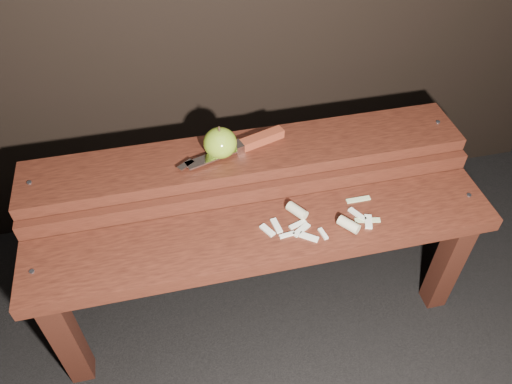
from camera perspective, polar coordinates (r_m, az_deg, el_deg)
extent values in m
plane|color=black|center=(1.62, 0.48, -12.78)|extent=(60.00, 60.00, 0.00)
cube|color=black|center=(1.43, -20.82, -15.34)|extent=(0.06, 0.06, 0.38)
cube|color=black|center=(1.58, 21.06, -7.59)|extent=(0.06, 0.06, 0.38)
cube|color=#3D180E|center=(1.27, 1.11, -5.05)|extent=(1.20, 0.20, 0.04)
cylinder|color=slate|center=(1.28, -24.25, -8.29)|extent=(0.01, 0.01, 0.00)
cylinder|color=slate|center=(1.45, 23.17, -0.33)|extent=(0.01, 0.01, 0.00)
cube|color=black|center=(1.58, -20.79, -5.20)|extent=(0.06, 0.06, 0.46)
cube|color=black|center=(1.71, 16.84, 0.92)|extent=(0.06, 0.06, 0.46)
cube|color=#3D180E|center=(1.31, -0.05, -0.16)|extent=(1.20, 0.02, 0.05)
cube|color=#3D180E|center=(1.36, -1.03, 4.11)|extent=(1.20, 0.18, 0.04)
cylinder|color=slate|center=(1.38, -24.49, 0.99)|extent=(0.01, 0.01, 0.00)
cylinder|color=slate|center=(1.53, 20.08, 7.52)|extent=(0.01, 0.01, 0.00)
ellipsoid|color=olive|center=(1.31, -4.13, 5.62)|extent=(0.09, 0.09, 0.08)
cylinder|color=#382314|center=(1.28, -4.23, 7.19)|extent=(0.01, 0.01, 0.01)
cube|color=maroon|center=(1.36, 0.69, 6.13)|extent=(0.13, 0.07, 0.03)
cube|color=silver|center=(1.34, -2.07, 5.11)|extent=(0.03, 0.04, 0.03)
cube|color=silver|center=(1.31, -5.16, 3.95)|extent=(0.14, 0.07, 0.00)
cube|color=silver|center=(1.30, -8.03, 3.09)|extent=(0.05, 0.04, 0.00)
cube|color=beige|center=(1.30, 12.71, -3.32)|extent=(0.03, 0.05, 0.01)
cube|color=beige|center=(1.25, 1.31, -4.39)|extent=(0.03, 0.05, 0.01)
cube|color=beige|center=(1.26, 4.77, -3.71)|extent=(0.05, 0.03, 0.01)
cube|color=beige|center=(1.25, 5.21, -4.32)|extent=(0.05, 0.04, 0.01)
cube|color=beige|center=(1.26, 2.33, -3.86)|extent=(0.02, 0.05, 0.01)
cube|color=beige|center=(1.24, 6.06, -5.14)|extent=(0.05, 0.04, 0.01)
cube|color=beige|center=(1.25, 7.67, -4.74)|extent=(0.02, 0.04, 0.01)
cube|color=beige|center=(1.31, 11.51, -2.53)|extent=(0.04, 0.05, 0.01)
cube|color=beige|center=(1.24, 3.56, -4.92)|extent=(0.04, 0.01, 0.01)
cylinder|color=#C9BB8C|center=(1.28, 4.71, -2.14)|extent=(0.05, 0.06, 0.03)
cylinder|color=#C9BB8C|center=(1.27, 10.55, -3.68)|extent=(0.05, 0.06, 0.03)
cube|color=#BCC988|center=(1.30, 12.62, -3.16)|extent=(0.07, 0.03, 0.00)
cube|color=#BCC988|center=(1.35, 11.60, -0.84)|extent=(0.07, 0.01, 0.00)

